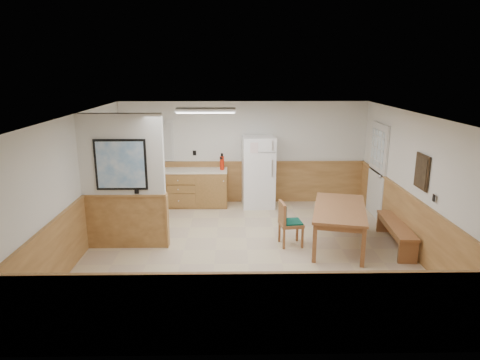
{
  "coord_description": "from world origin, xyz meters",
  "views": [
    {
      "loc": [
        -0.26,
        -7.33,
        3.25
      ],
      "look_at": [
        -0.13,
        0.4,
        1.23
      ],
      "focal_mm": 32.0,
      "sensor_mm": 36.0,
      "label": 1
    }
  ],
  "objects_px": {
    "refrigerator": "(258,172)",
    "dining_bench": "(396,229)",
    "dining_chair": "(287,220)",
    "fire_extinguisher": "(222,163)",
    "soap_bottle": "(150,165)",
    "dining_table": "(340,212)"
  },
  "relations": [
    {
      "from": "refrigerator",
      "to": "dining_bench",
      "type": "height_order",
      "value": "refrigerator"
    },
    {
      "from": "refrigerator",
      "to": "dining_chair",
      "type": "distance_m",
      "value": 2.48
    },
    {
      "from": "dining_bench",
      "to": "fire_extinguisher",
      "type": "xyz_separation_m",
      "value": [
        -3.32,
        2.54,
        0.73
      ]
    },
    {
      "from": "dining_bench",
      "to": "dining_table",
      "type": "bearing_deg",
      "value": -179.32
    },
    {
      "from": "soap_bottle",
      "to": "dining_bench",
      "type": "bearing_deg",
      "value": -27.01
    },
    {
      "from": "refrigerator",
      "to": "dining_bench",
      "type": "distance_m",
      "value": 3.54
    },
    {
      "from": "refrigerator",
      "to": "dining_chair",
      "type": "bearing_deg",
      "value": -83.42
    },
    {
      "from": "fire_extinguisher",
      "to": "dining_chair",
      "type": "bearing_deg",
      "value": -87.07
    },
    {
      "from": "refrigerator",
      "to": "dining_bench",
      "type": "relative_size",
      "value": 1.06
    },
    {
      "from": "dining_chair",
      "to": "fire_extinguisher",
      "type": "bearing_deg",
      "value": 109.68
    },
    {
      "from": "dining_chair",
      "to": "fire_extinguisher",
      "type": "relative_size",
      "value": 2.12
    },
    {
      "from": "dining_chair",
      "to": "fire_extinguisher",
      "type": "height_order",
      "value": "fire_extinguisher"
    },
    {
      "from": "soap_bottle",
      "to": "refrigerator",
      "type": "bearing_deg",
      "value": -1.58
    },
    {
      "from": "refrigerator",
      "to": "dining_table",
      "type": "bearing_deg",
      "value": -63.15
    },
    {
      "from": "refrigerator",
      "to": "fire_extinguisher",
      "type": "xyz_separation_m",
      "value": [
        -0.87,
        0.04,
        0.22
      ]
    },
    {
      "from": "refrigerator",
      "to": "dining_table",
      "type": "relative_size",
      "value": 0.85
    },
    {
      "from": "fire_extinguisher",
      "to": "soap_bottle",
      "type": "height_order",
      "value": "fire_extinguisher"
    },
    {
      "from": "dining_bench",
      "to": "fire_extinguisher",
      "type": "height_order",
      "value": "fire_extinguisher"
    },
    {
      "from": "dining_chair",
      "to": "soap_bottle",
      "type": "relative_size",
      "value": 3.76
    },
    {
      "from": "refrigerator",
      "to": "fire_extinguisher",
      "type": "distance_m",
      "value": 0.9
    },
    {
      "from": "dining_chair",
      "to": "dining_table",
      "type": "bearing_deg",
      "value": -8.39
    },
    {
      "from": "dining_table",
      "to": "dining_chair",
      "type": "relative_size",
      "value": 2.37
    }
  ]
}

